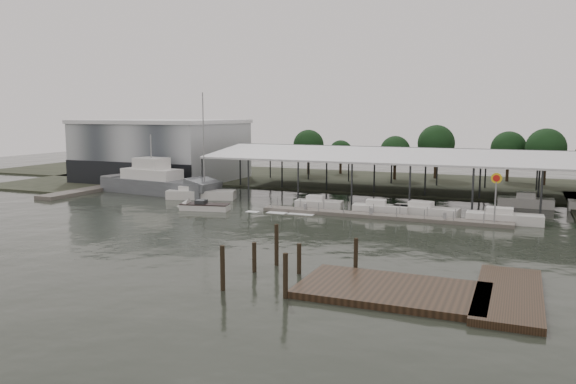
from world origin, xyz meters
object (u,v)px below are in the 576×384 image
at_px(grey_trawler, 159,183).
at_px(speedboat_underway, 201,207).
at_px(shell_fuel_sign, 496,189).
at_px(white_sailboat, 200,194).

relative_size(grey_trawler, speedboat_underway, 1.15).
distance_m(shell_fuel_sign, white_sailboat, 38.36).
xyz_separation_m(shell_fuel_sign, speedboat_underway, (-33.22, -3.44, -3.53)).
distance_m(grey_trawler, white_sailboat, 8.55).
bearing_deg(shell_fuel_sign, grey_trawler, 172.28).
bearing_deg(grey_trawler, white_sailboat, -6.20).
height_order(grey_trawler, white_sailboat, white_sailboat).
relative_size(grey_trawler, white_sailboat, 1.38).
distance_m(grey_trawler, speedboat_underway, 16.28).
height_order(shell_fuel_sign, speedboat_underway, shell_fuel_sign).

